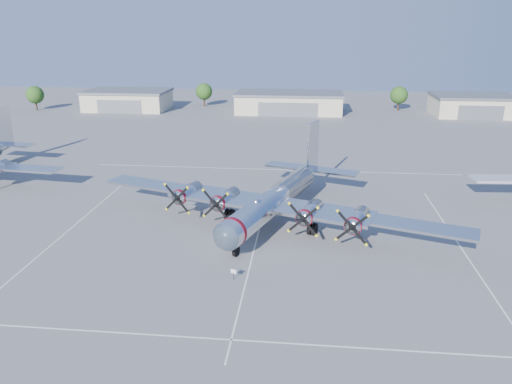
# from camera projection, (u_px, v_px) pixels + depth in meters

# --- Properties ---
(ground) EXTENTS (260.00, 260.00, 0.00)m
(ground) POSITION_uv_depth(u_px,v_px,m) (260.00, 228.00, 58.51)
(ground) COLOR #5D5D5F
(ground) RESTS_ON ground
(parking_lines) EXTENTS (60.00, 50.08, 0.01)m
(parking_lines) POSITION_uv_depth(u_px,v_px,m) (258.00, 234.00, 56.86)
(parking_lines) COLOR silver
(parking_lines) RESTS_ON ground
(hangar_west) EXTENTS (22.60, 14.60, 5.40)m
(hangar_west) POSITION_uv_depth(u_px,v_px,m) (128.00, 100.00, 139.34)
(hangar_west) COLOR #BBB495
(hangar_west) RESTS_ON ground
(hangar_center) EXTENTS (28.60, 14.60, 5.40)m
(hangar_center) POSITION_uv_depth(u_px,v_px,m) (289.00, 102.00, 134.91)
(hangar_center) COLOR #BBB495
(hangar_center) RESTS_ON ground
(hangar_east) EXTENTS (20.60, 14.60, 5.40)m
(hangar_east) POSITION_uv_depth(u_px,v_px,m) (473.00, 105.00, 130.18)
(hangar_east) COLOR #BBB495
(hangar_east) RESTS_ON ground
(tree_far_west) EXTENTS (4.80, 4.80, 6.64)m
(tree_far_west) POSITION_uv_depth(u_px,v_px,m) (35.00, 95.00, 137.58)
(tree_far_west) COLOR #382619
(tree_far_west) RESTS_ON ground
(tree_west) EXTENTS (4.80, 4.80, 6.64)m
(tree_west) POSITION_uv_depth(u_px,v_px,m) (204.00, 92.00, 144.46)
(tree_west) COLOR #382619
(tree_west) RESTS_ON ground
(tree_east) EXTENTS (4.80, 4.80, 6.64)m
(tree_east) POSITION_uv_depth(u_px,v_px,m) (399.00, 95.00, 137.16)
(tree_east) COLOR #382619
(tree_east) RESTS_ON ground
(main_bomber_b29) EXTENTS (52.57, 43.78, 9.95)m
(main_bomber_b29) POSITION_uv_depth(u_px,v_px,m) (276.00, 222.00, 60.44)
(main_bomber_b29) COLOR silver
(main_bomber_b29) RESTS_ON ground
(info_placard) EXTENTS (0.53, 0.19, 1.03)m
(info_placard) POSITION_uv_depth(u_px,v_px,m) (233.00, 273.00, 46.48)
(info_placard) COLOR black
(info_placard) RESTS_ON ground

